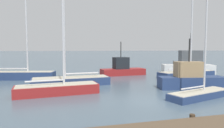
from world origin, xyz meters
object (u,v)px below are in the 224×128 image
Objects in this scene: sailboat_0 at (200,93)px; sailboat_2 at (58,87)px; fishing_boat_2 at (188,65)px; fishing_boat_1 at (191,79)px; sailboat_4 at (187,73)px; sailboat_6 at (71,80)px; fishing_boat_0 at (122,69)px; sailboat_1 at (23,73)px; channel_buoy_0 at (173,67)px.

sailboat_0 is 0.68× the size of sailboat_2.
sailboat_0 reaches higher than fishing_boat_2.
sailboat_2 is at bearing 8.11° from fishing_boat_1.
fishing_boat_2 is at bearing 41.35° from sailboat_4.
fishing_boat_0 is (6.71, 5.74, 0.24)m from sailboat_6.
sailboat_2 is 3.72m from sailboat_6.
sailboat_4 is at bearing 4.12° from sailboat_1.
sailboat_1 is 11.65m from fishing_boat_0.
sailboat_1 reaches higher than sailboat_0.
sailboat_0 is 17.80m from sailboat_1.
sailboat_1 is 20.99m from fishing_boat_2.
sailboat_2 is at bearing -170.93° from sailboat_4.
sailboat_2 reaches higher than sailboat_4.
fishing_boat_2 is 5.12m from channel_buoy_0.
sailboat_1 reaches higher than sailboat_2.
sailboat_6 reaches higher than fishing_boat_2.
channel_buoy_0 is at bearing 31.66° from sailboat_2.
sailboat_0 is 3.49m from fishing_boat_1.
sailboat_4 reaches higher than channel_buoy_0.
channel_buoy_0 is (10.05, 4.60, -0.43)m from fishing_boat_0.
fishing_boat_1 is at bearing -8.77° from sailboat_2.
sailboat_1 is 18.61m from sailboat_4.
sailboat_0 is 1.35× the size of fishing_boat_1.
sailboat_0 is 1.34× the size of fishing_boat_0.
fishing_boat_0 is at bearing -143.56° from sailboat_6.
sailboat_4 is 13.62m from sailboat_6.
sailboat_6 reaches higher than sailboat_0.
sailboat_6 is at bearing -31.49° from sailboat_1.
sailboat_4 is (14.64, 5.46, 0.01)m from sailboat_2.
fishing_boat_2 is 4.82× the size of channel_buoy_0.
sailboat_1 is at bearing -20.46° from fishing_boat_1.
fishing_boat_2 is (20.97, 0.51, 0.47)m from sailboat_1.
fishing_boat_1 reaches higher than channel_buoy_0.
fishing_boat_0 is at bearing -62.07° from fishing_boat_1.
fishing_boat_1 is at bearing -18.14° from sailboat_1.
sailboat_0 is 19.48m from channel_buoy_0.
sailboat_4 is 7.77m from fishing_boat_0.
sailboat_4 is 1.57× the size of fishing_boat_2.
fishing_boat_2 is at bearing 41.55° from sailboat_0.
sailboat_6 is 10.54m from fishing_boat_1.
channel_buoy_0 is at bearing -152.42° from sailboat_6.
sailboat_4 is at bearing 14.36° from sailboat_2.
sailboat_6 is at bearing -144.45° from fishing_boat_2.
channel_buoy_0 is (7.03, 14.39, -0.49)m from fishing_boat_1.
sailboat_6 is 1.85× the size of fishing_boat_0.
fishing_boat_0 is (7.87, 9.28, 0.23)m from sailboat_2.
sailboat_4 reaches higher than fishing_boat_2.
sailboat_6 is 1.86× the size of fishing_boat_1.
sailboat_4 is 7.58× the size of channel_buoy_0.
sailboat_2 is 15.63m from sailboat_4.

